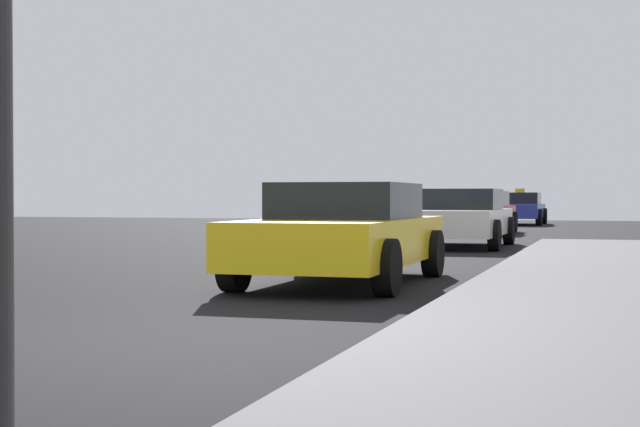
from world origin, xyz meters
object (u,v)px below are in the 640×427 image
(car_yellow, at_px, (343,232))
(car_white, at_px, (461,217))
(car_red, at_px, (480,212))
(car_blue, at_px, (520,208))

(car_yellow, relative_size, car_white, 1.01)
(car_red, xyz_separation_m, car_blue, (0.28, 9.68, 0.00))
(car_red, relative_size, car_blue, 0.98)
(car_blue, bearing_deg, car_red, 88.35)
(car_yellow, bearing_deg, car_blue, -89.27)
(car_yellow, relative_size, car_blue, 1.02)
(car_yellow, distance_m, car_red, 17.49)
(car_yellow, xyz_separation_m, car_white, (0.06, 9.35, -0.00))
(car_white, bearing_deg, car_yellow, 89.62)
(car_yellow, distance_m, car_white, 9.35)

